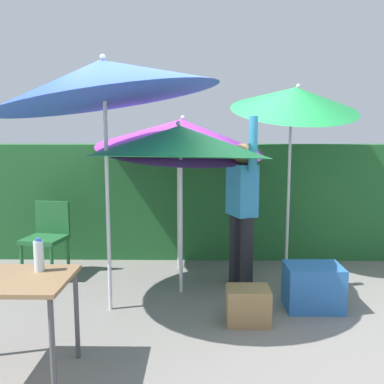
{
  "coord_description": "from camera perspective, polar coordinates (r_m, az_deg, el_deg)",
  "views": [
    {
      "loc": [
        0.06,
        -3.95,
        1.69
      ],
      "look_at": [
        0.0,
        0.3,
        1.1
      ],
      "focal_mm": 38.5,
      "sensor_mm": 36.0,
      "label": 1
    }
  ],
  "objects": [
    {
      "name": "ground_plane",
      "position": [
        4.3,
        -0.06,
        -15.26
      ],
      "size": [
        24.0,
        24.0,
        0.0
      ],
      "primitive_type": "plane",
      "color": "gray"
    },
    {
      "name": "hedge_row",
      "position": [
        5.83,
        0.21,
        -1.05
      ],
      "size": [
        8.0,
        0.7,
        1.56
      ],
      "primitive_type": "cube",
      "color": "#23602D",
      "rests_on": "ground_plane"
    },
    {
      "name": "umbrella_rainbow",
      "position": [
        4.28,
        -1.74,
        6.97
      ],
      "size": [
        1.92,
        1.93,
        1.87
      ],
      "color": "silver",
      "rests_on": "ground_plane"
    },
    {
      "name": "umbrella_orange",
      "position": [
        3.92,
        -12.14,
        14.87
      ],
      "size": [
        2.1,
        2.07,
        2.53
      ],
      "color": "silver",
      "rests_on": "ground_plane"
    },
    {
      "name": "umbrella_yellow",
      "position": [
        5.24,
        14.05,
        12.4
      ],
      "size": [
        1.55,
        1.55,
        2.49
      ],
      "color": "silver",
      "rests_on": "ground_plane"
    },
    {
      "name": "umbrella_navy",
      "position": [
        5.13,
        -1.59,
        8.03
      ],
      "size": [
        2.12,
        2.12,
        2.1
      ],
      "color": "silver",
      "rests_on": "ground_plane"
    },
    {
      "name": "person_vendor",
      "position": [
        4.52,
        6.9,
        -1.77
      ],
      "size": [
        0.33,
        0.55,
        1.88
      ],
      "color": "black",
      "rests_on": "ground_plane"
    },
    {
      "name": "chair_plastic",
      "position": [
        5.26,
        -19.36,
        -5.52
      ],
      "size": [
        0.51,
        0.51,
        0.89
      ],
      "color": "#236633",
      "rests_on": "ground_plane"
    },
    {
      "name": "cooler_box",
      "position": [
        4.29,
        16.4,
        -12.48
      ],
      "size": [
        0.54,
        0.4,
        0.44
      ],
      "primitive_type": "cube",
      "color": "#2D6BB7",
      "rests_on": "ground_plane"
    },
    {
      "name": "crate_cardboard",
      "position": [
        3.88,
        7.76,
        -15.31
      ],
      "size": [
        0.39,
        0.28,
        0.33
      ],
      "primitive_type": "cube",
      "color": "#9E7A4C",
      "rests_on": "ground_plane"
    },
    {
      "name": "folding_table",
      "position": [
        3.14,
        -23.72,
        -12.34
      ],
      "size": [
        0.8,
        0.6,
        0.73
      ],
      "color": "#4C4C51",
      "rests_on": "ground_plane"
    },
    {
      "name": "bottle_water",
      "position": [
        3.15,
        -20.46,
        -8.26
      ],
      "size": [
        0.07,
        0.07,
        0.24
      ],
      "color": "silver",
      "rests_on": "folding_table"
    }
  ]
}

